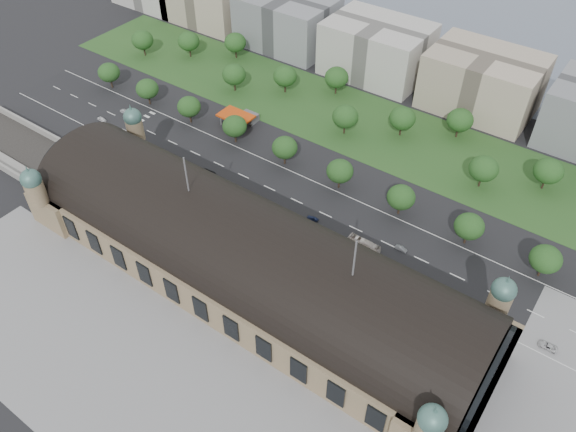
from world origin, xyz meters
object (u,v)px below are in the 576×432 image
Objects in this scene: bus_mid at (364,244)px; parked_car_6 at (244,215)px; traffic_car_1 at (125,112)px; traffic_car_6 at (548,346)px; traffic_car_2 at (208,172)px; parked_car_1 at (156,162)px; traffic_car_0 at (102,119)px; parked_car_3 at (157,171)px; parked_car_4 at (229,208)px; petrol_station at (243,117)px; parked_car_5 at (189,178)px; bus_west at (246,199)px; bus_east at (343,248)px; traffic_car_5 at (401,248)px; traffic_car_4 at (313,218)px; parked_car_2 at (146,156)px; parked_car_0 at (157,171)px.

parked_car_6 is at bearing 106.81° from bus_mid.
traffic_car_1 is 0.86× the size of traffic_car_6.
traffic_car_2 is 1.13× the size of parked_car_1.
traffic_car_0 is 1.10× the size of parked_car_3.
parked_car_4 reaches higher than traffic_car_6.
petrol_station is 3.04× the size of parked_car_5.
parked_car_5 is at bearing 90.34° from bus_west.
bus_west is at bearing 86.07° from bus_east.
bus_east is (71.62, -38.28, -1.46)m from petrol_station.
petrol_station is 3.50× the size of traffic_car_5.
parked_car_5 is at bearing 101.65° from traffic_car_5.
bus_mid reaches higher than traffic_car_4.
parked_car_2 is at bearing 87.39° from bus_east.
parked_car_1 is at bearing -119.25° from traffic_car_1.
traffic_car_1 is at bearing 75.00° from bus_west.
parked_car_4 is at bearing 108.93° from traffic_car_5.
traffic_car_6 is 64.49m from bus_east.
parked_car_4 is (35.10, 0.00, 0.04)m from parked_car_3.
parked_car_3 is (-61.59, -12.35, 0.04)m from traffic_car_4.
parked_car_2 reaches higher than traffic_car_4.
parked_car_2 reaches higher than traffic_car_5.
bus_west is 1.10× the size of bus_mid.
traffic_car_5 is at bearing 100.47° from traffic_car_0.
parked_car_1 is 41.93m from bus_west.
traffic_car_4 is 20.68m from bus_mid.
parked_car_1 is 86.68m from bus_mid.
petrol_station is 1.26× the size of bus_mid.
petrol_station is at bearing 143.52° from parked_car_3.
traffic_car_1 is at bearing -99.87° from traffic_car_4.
parked_car_3 is 38.18m from bus_west.
bus_west is at bearing -104.33° from traffic_car_1.
parked_car_5 is (12.66, 4.00, -0.09)m from parked_car_3.
traffic_car_1 is at bearing -144.24° from parked_car_1.
parked_car_3 is 0.85× the size of parked_car_6.
parked_car_0 is (-92.09, -17.14, 0.16)m from traffic_car_5.
traffic_car_4 is 29.22m from parked_car_4.
parked_car_5 is at bearing 85.74° from parked_car_0.
parked_car_6 is (41.79, 0.00, 0.00)m from parked_car_3.
traffic_car_1 is 56.72m from traffic_car_2.
bus_mid reaches higher than traffic_car_1.
traffic_car_1 is 0.76× the size of traffic_car_2.
parked_car_4 reaches higher than parked_car_5.
parked_car_3 is 0.40× the size of bus_east.
parked_car_2 is (-9.92, 4.00, -0.09)m from parked_car_0.
parked_car_1 is (-10.05, -40.61, -2.24)m from petrol_station.
parked_car_5 is (22.21, 0.00, -0.08)m from parked_car_2.
traffic_car_2 reaches higher than traffic_car_1.
traffic_car_0 is at bearing -145.95° from petrol_station.
traffic_car_5 is 0.79× the size of parked_car_1.
parked_car_1 is at bearing -73.46° from traffic_car_2.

